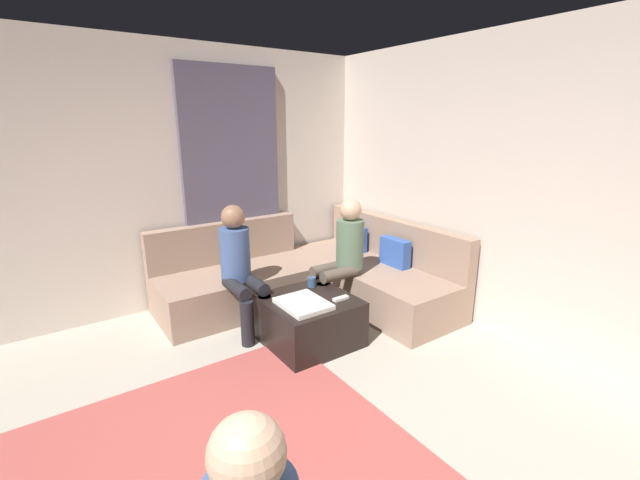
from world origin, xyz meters
name	(u,v)px	position (x,y,z in m)	size (l,w,h in m)	color
wall_back	(578,199)	(0.00, 2.94, 1.35)	(6.00, 0.12, 2.70)	beige
wall_left	(100,185)	(-2.94, 0.00, 1.35)	(0.12, 6.00, 2.70)	beige
curtain_panel	(233,185)	(-2.84, 1.30, 1.25)	(0.06, 1.10, 2.50)	#595166
sectional_couch	(315,277)	(-2.08, 1.88, 0.28)	(2.10, 2.55, 0.87)	#9E7F6B
ottoman	(309,320)	(-1.37, 1.33, 0.21)	(0.76, 0.76, 0.42)	black
folded_blanket	(303,304)	(-1.27, 1.21, 0.44)	(0.44, 0.36, 0.04)	white
coffee_mug	(312,282)	(-1.59, 1.51, 0.47)	(0.08, 0.08, 0.10)	#334C72
game_remote	(341,298)	(-1.19, 1.55, 0.43)	(0.05, 0.15, 0.02)	white
person_on_couch_back	(342,253)	(-1.67, 1.93, 0.66)	(0.30, 0.60, 1.20)	brown
person_on_couch_side	(240,264)	(-1.93, 0.94, 0.66)	(0.60, 0.30, 1.20)	black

